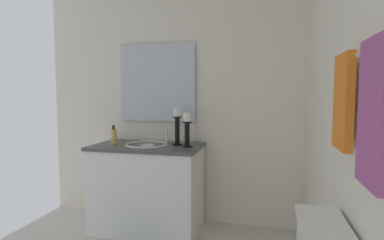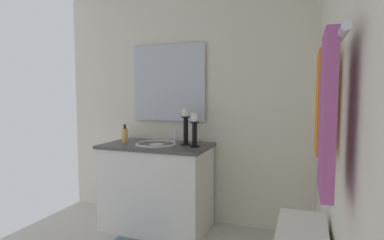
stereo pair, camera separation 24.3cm
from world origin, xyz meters
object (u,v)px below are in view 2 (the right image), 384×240
object	(u,v)px
sink_basin	(157,148)
towel_near_vanity	(321,102)
candle_holder_tall	(195,129)
towel_bar	(332,50)
candle_holder_short	(186,126)
mirror	(169,83)
soap_bottle	(125,135)
vanity_cabinet	(157,186)
towel_center	(327,114)

from	to	relation	value
sink_basin	towel_near_vanity	xyz separation A→B (m)	(1.35, 1.36, 0.47)
candle_holder_tall	towel_bar	xyz separation A→B (m)	(1.51, 0.99, 0.44)
candle_holder_short	mirror	bearing A→B (deg)	-129.24
candle_holder_short	soap_bottle	bearing A→B (deg)	-80.94
candle_holder_short	towel_near_vanity	size ratio (longest dim) A/B	0.92
mirror	candle_holder_short	size ratio (longest dim) A/B	2.30
candle_holder_short	sink_basin	bearing A→B (deg)	-78.59
candle_holder_tall	towel_bar	world-z (taller)	towel_bar
candle_holder_short	towel_bar	world-z (taller)	towel_bar
soap_bottle	candle_holder_short	bearing A→B (deg)	99.06
sink_basin	towel_near_vanity	bearing A→B (deg)	45.21
sink_basin	soap_bottle	distance (m)	0.34
soap_bottle	candle_holder_tall	bearing A→B (deg)	91.94
mirror	sink_basin	bearing A→B (deg)	0.20
candle_holder_short	towel_bar	xyz separation A→B (m)	(1.58, 1.10, 0.42)
vanity_cabinet	candle_holder_short	bearing A→B (deg)	101.37
vanity_cabinet	sink_basin	size ratio (longest dim) A/B	2.52
sink_basin	towel_near_vanity	distance (m)	1.97
soap_bottle	towel_center	distance (m)	2.39
sink_basin	towel_near_vanity	world-z (taller)	towel_near_vanity
candle_holder_short	soap_bottle	size ratio (longest dim) A/B	1.88
candle_holder_short	towel_center	world-z (taller)	towel_center
towel_near_vanity	candle_holder_short	bearing A→B (deg)	-142.32
sink_basin	mirror	xyz separation A→B (m)	(-0.28, -0.00, 0.62)
sink_basin	towel_bar	bearing A→B (deg)	42.06
candle_holder_short	soap_bottle	xyz separation A→B (m)	(0.09, -0.59, -0.10)
vanity_cabinet	towel_bar	bearing A→B (deg)	42.08
towel_bar	candle_holder_tall	bearing A→B (deg)	-146.76
mirror	candle_holder_tall	world-z (taller)	mirror
vanity_cabinet	candle_holder_tall	xyz separation A→B (m)	(0.02, 0.39, 0.56)
vanity_cabinet	candle_holder_tall	distance (m)	0.68
sink_basin	towel_bar	size ratio (longest dim) A/B	0.57
candle_holder_tall	candle_holder_short	distance (m)	0.13
vanity_cabinet	mirror	xyz separation A→B (m)	(-0.28, 0.00, 0.99)
soap_bottle	sink_basin	bearing A→B (deg)	97.01
mirror	candle_holder_short	xyz separation A→B (m)	(0.22, 0.28, -0.41)
mirror	soap_bottle	bearing A→B (deg)	-44.99
candle_holder_tall	soap_bottle	size ratio (longest dim) A/B	1.69
towel_bar	towel_near_vanity	world-z (taller)	towel_near_vanity
mirror	soap_bottle	size ratio (longest dim) A/B	4.32
candle_holder_tall	soap_bottle	xyz separation A→B (m)	(0.02, -0.71, -0.09)
candle_holder_short	towel_center	size ratio (longest dim) A/B	0.81
sink_basin	soap_bottle	xyz separation A→B (m)	(0.04, -0.32, 0.11)
towel_bar	towel_near_vanity	distance (m)	0.24
vanity_cabinet	towel_center	bearing A→B (deg)	38.60
vanity_cabinet	towel_center	xyz separation A→B (m)	(1.70, 1.36, 0.81)
candle_holder_tall	towel_near_vanity	size ratio (longest dim) A/B	0.82
candle_holder_tall	towel_bar	distance (m)	1.86
soap_bottle	mirror	bearing A→B (deg)	135.01
mirror	candle_holder_short	bearing A→B (deg)	50.76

